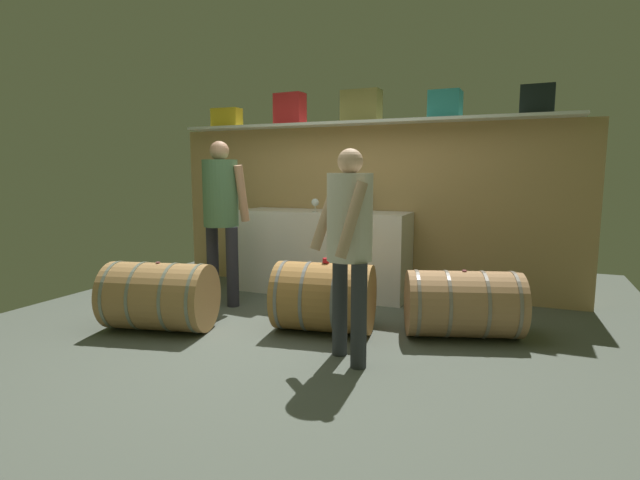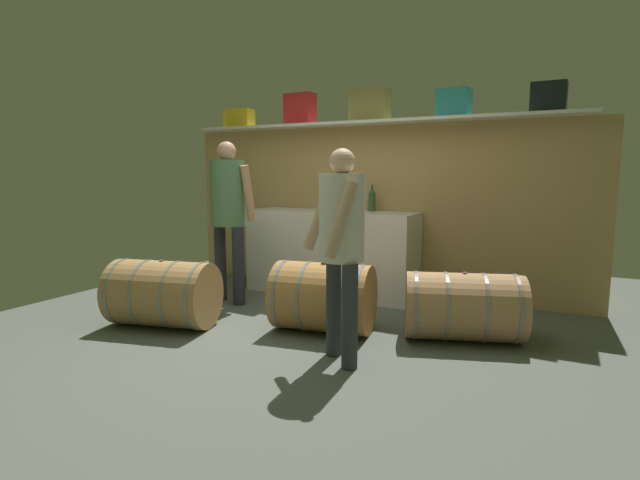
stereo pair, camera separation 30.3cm
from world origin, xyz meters
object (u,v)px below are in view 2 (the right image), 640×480
(wine_bottle_green, at_px, (372,200))
(visitor_tasting, at_px, (228,205))
(wine_barrel_flank, at_px, (464,307))
(tasting_cup, at_px, (325,261))
(toolcase_teal, at_px, (454,103))
(wine_glass, at_px, (322,203))
(wine_barrel_far, at_px, (163,293))
(winemaker_pouring, at_px, (341,233))
(red_funnel, at_px, (346,206))
(work_cabinet, at_px, (331,253))
(toolcase_yellow, at_px, (239,119))
(toolcase_olive, at_px, (370,105))
(toolcase_red, at_px, (300,109))
(wine_barrel_near, at_px, (323,297))
(toolcase_black, at_px, (549,97))

(wine_bottle_green, distance_m, visitor_tasting, 1.59)
(wine_barrel_flank, xyz_separation_m, tasting_cup, (-1.13, -0.31, 0.35))
(toolcase_teal, relative_size, wine_glass, 2.12)
(wine_barrel_far, xyz_separation_m, winemaker_pouring, (1.78, -0.05, 0.65))
(wine_bottle_green, xyz_separation_m, wine_barrel_far, (-1.25, -1.97, -0.78))
(wine_bottle_green, xyz_separation_m, red_funnel, (-0.32, 0.01, -0.08))
(work_cabinet, bearing_deg, wine_barrel_far, -115.03)
(toolcase_yellow, distance_m, toolcase_olive, 1.76)
(toolcase_red, relative_size, red_funnel, 3.27)
(work_cabinet, relative_size, wine_barrel_far, 1.90)
(toolcase_olive, bearing_deg, work_cabinet, -147.97)
(toolcase_olive, height_order, wine_glass, toolcase_olive)
(toolcase_teal, xyz_separation_m, wine_glass, (-1.31, -0.38, -1.03))
(wine_barrel_far, relative_size, wine_barrel_flank, 0.96)
(toolcase_teal, distance_m, wine_barrel_near, 2.43)
(toolcase_teal, xyz_separation_m, toolcase_black, (0.88, 0.00, 0.00))
(wine_bottle_green, height_order, wine_barrel_far, wine_bottle_green)
(toolcase_olive, bearing_deg, toolcase_teal, 2.66)
(work_cabinet, bearing_deg, visitor_tasting, -133.99)
(toolcase_black, distance_m, wine_glass, 2.45)
(work_cabinet, height_order, visitor_tasting, visitor_tasting)
(wine_bottle_green, relative_size, wine_barrel_flank, 0.28)
(toolcase_yellow, height_order, toolcase_teal, toolcase_teal)
(toolcase_teal, height_order, wine_barrel_near, toolcase_teal)
(toolcase_yellow, distance_m, wine_glass, 1.74)
(wine_barrel_near, bearing_deg, toolcase_teal, 54.34)
(toolcase_olive, height_order, wine_bottle_green, toolcase_olive)
(wine_glass, xyz_separation_m, wine_barrel_near, (0.55, -1.09, -0.75))
(wine_barrel_flank, bearing_deg, work_cabinet, 131.98)
(wine_barrel_flank, bearing_deg, toolcase_red, 133.76)
(red_funnel, xyz_separation_m, wine_barrel_flank, (1.57, -1.15, -0.72))
(toolcase_black, relative_size, wine_bottle_green, 1.04)
(toolcase_red, distance_m, wine_barrel_near, 2.56)
(toolcase_yellow, distance_m, wine_barrel_far, 2.72)
(toolcase_teal, distance_m, wine_barrel_far, 3.41)
(toolcase_yellow, bearing_deg, wine_barrel_far, -77.33)
(wine_barrel_near, height_order, tasting_cup, tasting_cup)
(toolcase_teal, distance_m, visitor_tasting, 2.55)
(toolcase_olive, xyz_separation_m, tasting_cup, (0.17, -1.47, -1.49))
(toolcase_olive, relative_size, toolcase_black, 1.38)
(work_cabinet, relative_size, wine_bottle_green, 6.51)
(red_funnel, bearing_deg, wine_barrel_flank, -36.18)
(work_cabinet, bearing_deg, wine_barrel_near, -67.51)
(visitor_tasting, bearing_deg, red_funnel, 63.58)
(wine_bottle_green, bearing_deg, toolcase_black, 0.71)
(toolcase_red, xyz_separation_m, wine_bottle_green, (0.93, -0.02, -1.05))
(toolcase_yellow, relative_size, work_cabinet, 0.18)
(winemaker_pouring, bearing_deg, work_cabinet, -21.67)
(wine_glass, relative_size, visitor_tasting, 0.09)
(toolcase_black, bearing_deg, wine_barrel_near, -135.11)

